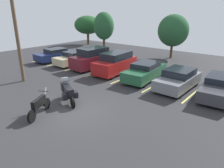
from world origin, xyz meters
TOP-DOWN VIEW (x-y plane):
  - ground at (0.00, 0.00)m, footprint 44.00×44.00m
  - motorcycle_touring at (-1.21, 0.52)m, footprint 2.15×1.23m
  - motorcycle_second at (-1.07, -1.58)m, footprint 1.18×2.03m
  - parking_stripes at (-1.38, 7.25)m, footprint 23.29×4.74m
  - car_navy at (-11.37, 6.99)m, footprint 2.09×4.58m
  - car_champagne at (-8.42, 7.35)m, footprint 1.99×4.56m
  - car_maroon at (-5.76, 7.36)m, footprint 2.21×4.57m
  - car_red at (-2.94, 7.45)m, footprint 2.16×4.74m
  - car_green at (0.15, 7.52)m, footprint 2.23×4.95m
  - car_grey at (3.13, 7.23)m, footprint 2.00×4.39m
  - car_charcoal at (5.86, 7.61)m, footprint 2.25×5.01m
  - utility_pole at (-7.35, 0.87)m, footprint 0.86×1.69m
  - tree_left at (-17.54, 18.26)m, footprint 4.42×4.42m
  - tree_right at (-1.79, 16.90)m, footprint 3.57×3.57m
  - tree_center at (-12.02, 16.14)m, footprint 2.94×2.94m

SIDE VIEW (x-z plane):
  - ground at x=0.00m, z-range -0.10..0.00m
  - parking_stripes at x=-1.38m, z-range 0.00..0.01m
  - motorcycle_second at x=-1.07m, z-range -0.08..1.24m
  - car_charcoal at x=5.86m, z-range -0.01..1.37m
  - car_champagne at x=-8.42m, z-range -0.01..1.38m
  - motorcycle_touring at x=-1.21m, z-range -0.04..1.42m
  - car_navy at x=-11.37m, z-range 0.00..1.41m
  - car_green at x=0.15m, z-range 0.00..1.45m
  - car_grey at x=3.13m, z-range -0.02..1.47m
  - car_red at x=-2.94m, z-range -0.01..1.92m
  - car_maroon at x=-5.76m, z-range -0.02..2.01m
  - tree_left at x=-17.54m, z-range 0.85..5.57m
  - tree_right at x=-1.79m, z-range 0.70..5.82m
  - tree_center at x=-12.02m, z-range 0.71..6.04m
  - utility_pole at x=-7.35m, z-range 0.15..8.35m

